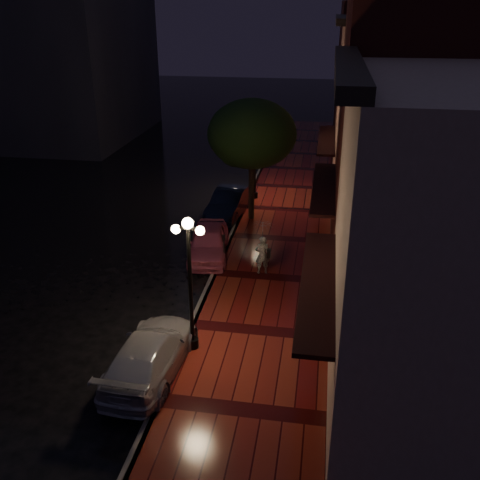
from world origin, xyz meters
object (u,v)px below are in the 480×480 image
Objects in this scene: parking_meter at (224,247)px; street_tree at (252,136)px; streetlamp_far at (255,154)px; navy_car at (229,203)px; silver_car at (150,354)px; pink_car at (209,242)px; woman_with_umbrella at (263,239)px; streetlamp_near at (190,277)px.

street_tree is at bearing 77.59° from parking_meter.
streetlamp_far reaches higher than parking_meter.
navy_car is 0.93× the size of silver_car.
parking_meter is (0.84, -0.93, 0.27)m from pink_car.
pink_car is 1.82× the size of woman_with_umbrella.
streetlamp_near is 7.02m from pink_car.
streetlamp_near reaches higher than woman_with_umbrella.
streetlamp_near is at bearing -125.15° from silver_car.
streetlamp_near is at bearing -89.65° from pink_car.
parking_meter is at bearing -75.54° from navy_car.
navy_car is 1.92× the size of woman_with_umbrella.
navy_car is 3.19× the size of parking_meter.
parking_meter is (-0.11, -8.25, -1.66)m from streetlamp_far.
woman_with_umbrella is (2.45, -6.24, 0.90)m from navy_car.
streetlamp_far is 8.91m from woman_with_umbrella.
woman_with_umbrella is at bearing -24.77° from parking_meter.
navy_car is 12.73m from silver_car.
street_tree is at bearing 88.65° from streetlamp_near.
streetlamp_far reaches higher than woman_with_umbrella.
silver_car is (0.00, -7.90, -0.02)m from pink_car.
streetlamp_far reaches higher than silver_car.
streetlamp_far is 1.97× the size of woman_with_umbrella.
navy_car is (-1.21, 0.53, -3.56)m from street_tree.
streetlamp_near is 11.12m from street_tree.
streetlamp_far is 7.62m from pink_car.
streetlamp_far is 1.08× the size of pink_car.
parking_meter is at bearing -34.94° from woman_with_umbrella.
streetlamp_far is 8.41m from parking_meter.
pink_car reaches higher than silver_car.
street_tree is 6.42m from woman_with_umbrella.
navy_car reaches higher than pink_car.
woman_with_umbrella is at bearing -77.76° from street_tree.
pink_car is (-1.21, -4.31, -3.57)m from street_tree.
parking_meter is at bearing -93.93° from silver_car.
pink_car is 0.95× the size of navy_car.
streetlamp_near is 1.00× the size of streetlamp_far.
parking_meter is (-1.61, 0.47, -0.65)m from woman_with_umbrella.
street_tree is at bearing -85.09° from streetlamp_far.
parking_meter is at bearing -90.76° from streetlamp_far.
woman_with_umbrella reaches higher than silver_car.
woman_with_umbrella is (1.50, 5.28, -1.01)m from streetlamp_near.
streetlamp_near is 5.99m from parking_meter.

